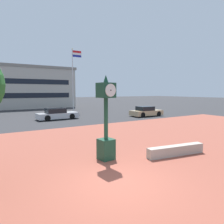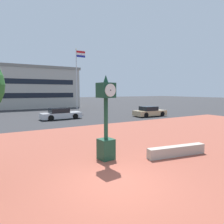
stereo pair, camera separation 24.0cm
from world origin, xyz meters
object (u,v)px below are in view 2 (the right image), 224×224
street_clock (106,122)px  car_street_near (149,112)px  flagpole_primary (77,76)px  civic_building (0,87)px  car_street_mid (61,114)px

street_clock → car_street_near: street_clock is taller
car_street_near → flagpole_primary: bearing=-147.8°
civic_building → car_street_mid: bearing=-75.4°
flagpole_primary → civic_building: (-10.18, 13.95, -1.66)m
car_street_mid → civic_building: size_ratio=0.16×
car_street_near → car_street_mid: bearing=-104.7°
street_clock → flagpole_primary: bearing=66.3°
car_street_near → flagpole_primary: (-5.97, 10.01, 5.07)m
street_clock → civic_building: civic_building is taller
car_street_mid → flagpole_primary: flagpole_primary is taller
car_street_mid → civic_building: bearing=-167.6°
car_street_mid → flagpole_primary: (4.75, 6.92, 5.07)m
street_clock → flagpole_primary: (6.85, 21.75, 3.86)m
street_clock → car_street_near: size_ratio=0.92×
car_street_near → civic_building: size_ratio=0.15×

